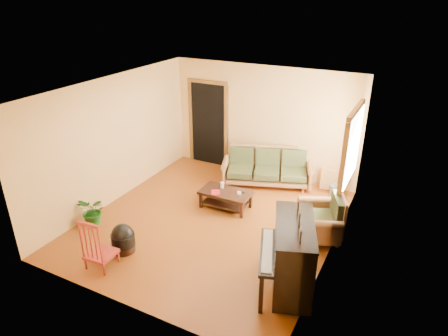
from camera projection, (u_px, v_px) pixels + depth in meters
The scene contains 16 objects.
floor at pixel (212, 222), 7.73m from camera, with size 5.00×5.00×0.00m, color #632E0D.
doorway at pixel (208, 125), 9.91m from camera, with size 1.08×0.16×2.05m, color black.
window at pixel (352, 147), 7.24m from camera, with size 0.12×1.36×1.46m, color white.
sofa at pixel (267, 168), 9.01m from camera, with size 1.98×0.83×0.85m, color brown.
coffee_table at pixel (226, 199), 8.16m from camera, with size 1.03×0.56×0.37m, color black.
armchair at pixel (319, 215), 7.10m from camera, with size 0.85×0.89×0.89m, color brown.
piano at pixel (293, 257), 5.80m from camera, with size 0.76×1.29×1.14m, color black.
footstool at pixel (123, 241), 6.81m from camera, with size 0.40×0.40×0.38m, color black.
red_chair at pixel (99, 242), 6.34m from camera, with size 0.43×0.47×0.91m, color maroon.
leaning_frame at pixel (330, 179), 8.83m from camera, with size 0.40×0.09×0.53m, color gold.
ceramic_crock at pixel (334, 190), 8.66m from camera, with size 0.19×0.19×0.24m, color #2E468A.
potted_plant at pixel (93, 212), 7.51m from camera, with size 0.53×0.46×0.59m, color #1A5017.
book at pixel (211, 193), 8.00m from camera, with size 0.17×0.23×0.02m, color maroon.
candle at pixel (222, 185), 8.20m from camera, with size 0.07×0.07×0.12m, color white.
glass_jar at pixel (239, 193), 7.95m from camera, with size 0.08×0.08×0.05m, color silver.
remote at pixel (241, 192), 8.04m from camera, with size 0.14×0.04×0.01m, color black.
Camera 1 is at (3.23, -5.76, 4.17)m, focal length 32.00 mm.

